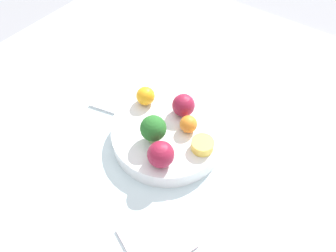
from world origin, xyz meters
The scene contains 11 objects.
ground_plane centered at (0.00, 0.00, 0.00)m, with size 6.00×6.00×0.00m, color gray.
table_surface centered at (0.00, 0.00, 0.01)m, with size 1.20×1.20×0.02m.
bowl centered at (0.00, 0.00, 0.04)m, with size 0.24×0.24×0.04m.
broccoli centered at (0.01, 0.04, 0.09)m, with size 0.05×0.05×0.06m.
apple_red centered at (-0.04, 0.08, 0.08)m, with size 0.05×0.05×0.05m.
apple_green centered at (0.00, -0.06, 0.08)m, with size 0.05×0.05×0.05m.
orange_front centered at (-0.04, -0.02, 0.08)m, with size 0.04×0.04×0.04m.
orange_back centered at (0.09, -0.03, 0.08)m, with size 0.04×0.04×0.04m.
small_cup centered at (-0.08, 0.00, 0.07)m, with size 0.05×0.05×0.02m.
napkin centered at (-0.11, 0.19, 0.02)m, with size 0.14×0.14×0.01m.
spoon centered at (0.18, 0.01, 0.02)m, with size 0.07×0.03×0.01m.
Camera 1 is at (-0.26, 0.35, 0.59)m, focal length 35.00 mm.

